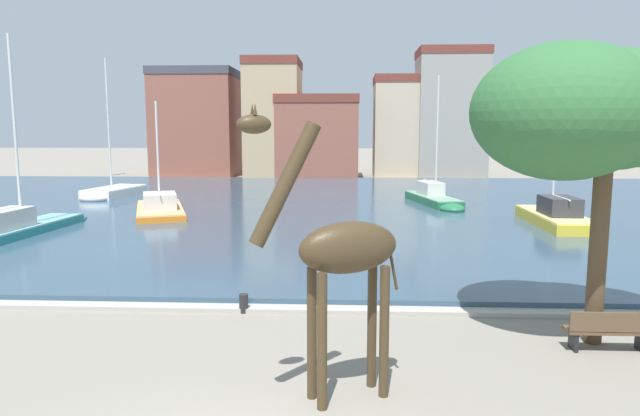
{
  "coord_description": "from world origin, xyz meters",
  "views": [
    {
      "loc": [
        1.87,
        -6.89,
        4.76
      ],
      "look_at": [
        0.95,
        11.76,
        2.2
      ],
      "focal_mm": 31.63,
      "sensor_mm": 36.0,
      "label": 1
    }
  ],
  "objects_px": {
    "sailboat_yellow": "(552,217)",
    "sailboat_teal": "(21,229)",
    "mooring_bollard": "(244,303)",
    "giraffe_statue": "(341,254)",
    "sailboat_orange": "(160,209)",
    "shade_tree": "(595,113)",
    "sailboat_green": "(435,200)",
    "sailboat_white": "(111,194)",
    "park_bench": "(609,330)"
  },
  "relations": [
    {
      "from": "sailboat_yellow",
      "to": "sailboat_teal",
      "type": "bearing_deg",
      "value": -170.23
    },
    {
      "from": "sailboat_teal",
      "to": "mooring_bollard",
      "type": "height_order",
      "value": "sailboat_teal"
    },
    {
      "from": "giraffe_statue",
      "to": "sailboat_teal",
      "type": "bearing_deg",
      "value": 135.12
    },
    {
      "from": "sailboat_orange",
      "to": "sailboat_teal",
      "type": "height_order",
      "value": "sailboat_teal"
    },
    {
      "from": "shade_tree",
      "to": "mooring_bollard",
      "type": "xyz_separation_m",
      "value": [
        -8.02,
        1.72,
        -4.89
      ]
    },
    {
      "from": "sailboat_teal",
      "to": "sailboat_green",
      "type": "relative_size",
      "value": 1.21
    },
    {
      "from": "sailboat_yellow",
      "to": "sailboat_white",
      "type": "distance_m",
      "value": 28.05
    },
    {
      "from": "sailboat_orange",
      "to": "park_bench",
      "type": "relative_size",
      "value": 4.6
    },
    {
      "from": "sailboat_white",
      "to": "shade_tree",
      "type": "xyz_separation_m",
      "value": [
        21.55,
        -25.13,
        4.66
      ]
    },
    {
      "from": "giraffe_statue",
      "to": "sailboat_orange",
      "type": "height_order",
      "value": "sailboat_orange"
    },
    {
      "from": "park_bench",
      "to": "sailboat_teal",
      "type": "bearing_deg",
      "value": 149.68
    },
    {
      "from": "sailboat_yellow",
      "to": "park_bench",
      "type": "height_order",
      "value": "sailboat_yellow"
    },
    {
      "from": "mooring_bollard",
      "to": "sailboat_green",
      "type": "bearing_deg",
      "value": 68.42
    },
    {
      "from": "sailboat_yellow",
      "to": "mooring_bollard",
      "type": "relative_size",
      "value": 16.1
    },
    {
      "from": "sailboat_yellow",
      "to": "sailboat_white",
      "type": "height_order",
      "value": "sailboat_white"
    },
    {
      "from": "sailboat_orange",
      "to": "giraffe_statue",
      "type": "bearing_deg",
      "value": -63.8
    },
    {
      "from": "sailboat_orange",
      "to": "sailboat_yellow",
      "type": "height_order",
      "value": "sailboat_yellow"
    },
    {
      "from": "shade_tree",
      "to": "park_bench",
      "type": "xyz_separation_m",
      "value": [
        0.38,
        -0.52,
        -4.65
      ]
    },
    {
      "from": "sailboat_teal",
      "to": "shade_tree",
      "type": "distance_m",
      "value": 23.07
    },
    {
      "from": "sailboat_teal",
      "to": "shade_tree",
      "type": "bearing_deg",
      "value": -29.66
    },
    {
      "from": "sailboat_white",
      "to": "sailboat_teal",
      "type": "relative_size",
      "value": 0.98
    },
    {
      "from": "sailboat_green",
      "to": "mooring_bollard",
      "type": "distance_m",
      "value": 22.11
    },
    {
      "from": "sailboat_yellow",
      "to": "sailboat_green",
      "type": "xyz_separation_m",
      "value": [
        -4.64,
        6.89,
        -0.02
      ]
    },
    {
      "from": "sailboat_orange",
      "to": "sailboat_yellow",
      "type": "relative_size",
      "value": 1.03
    },
    {
      "from": "sailboat_orange",
      "to": "sailboat_green",
      "type": "distance_m",
      "value": 16.41
    },
    {
      "from": "sailboat_white",
      "to": "sailboat_orange",
      "type": "bearing_deg",
      "value": -50.78
    },
    {
      "from": "park_bench",
      "to": "sailboat_yellow",
      "type": "bearing_deg",
      "value": 74.65
    },
    {
      "from": "sailboat_yellow",
      "to": "sailboat_teal",
      "type": "xyz_separation_m",
      "value": [
        -24.39,
        -4.2,
        -0.06
      ]
    },
    {
      "from": "giraffe_statue",
      "to": "shade_tree",
      "type": "relative_size",
      "value": 0.78
    },
    {
      "from": "giraffe_statue",
      "to": "sailboat_teal",
      "type": "height_order",
      "value": "sailboat_teal"
    },
    {
      "from": "giraffe_statue",
      "to": "sailboat_orange",
      "type": "xyz_separation_m",
      "value": [
        -10.32,
        20.98,
        -2.18
      ]
    },
    {
      "from": "giraffe_statue",
      "to": "park_bench",
      "type": "xyz_separation_m",
      "value": [
        5.8,
        2.46,
        -2.16
      ]
    },
    {
      "from": "sailboat_orange",
      "to": "sailboat_green",
      "type": "height_order",
      "value": "sailboat_green"
    },
    {
      "from": "sailboat_white",
      "to": "sailboat_teal",
      "type": "bearing_deg",
      "value": -82.18
    },
    {
      "from": "sailboat_teal",
      "to": "park_bench",
      "type": "height_order",
      "value": "sailboat_teal"
    },
    {
      "from": "sailboat_white",
      "to": "sailboat_teal",
      "type": "xyz_separation_m",
      "value": [
        1.92,
        -13.94,
        0.02
      ]
    },
    {
      "from": "mooring_bollard",
      "to": "sailboat_yellow",
      "type": "bearing_deg",
      "value": 46.95
    },
    {
      "from": "shade_tree",
      "to": "park_bench",
      "type": "bearing_deg",
      "value": -53.8
    },
    {
      "from": "giraffe_statue",
      "to": "sailboat_teal",
      "type": "distance_m",
      "value": 20.19
    },
    {
      "from": "sailboat_teal",
      "to": "sailboat_green",
      "type": "xyz_separation_m",
      "value": [
        19.75,
        11.09,
        0.04
      ]
    },
    {
      "from": "sailboat_teal",
      "to": "mooring_bollard",
      "type": "bearing_deg",
      "value": -39.17
    },
    {
      "from": "park_bench",
      "to": "shade_tree",
      "type": "bearing_deg",
      "value": 126.2
    },
    {
      "from": "sailboat_white",
      "to": "shade_tree",
      "type": "height_order",
      "value": "sailboat_white"
    },
    {
      "from": "sailboat_orange",
      "to": "shade_tree",
      "type": "xyz_separation_m",
      "value": [
        15.73,
        -18.0,
        4.67
      ]
    },
    {
      "from": "giraffe_statue",
      "to": "sailboat_yellow",
      "type": "relative_size",
      "value": 0.64
    },
    {
      "from": "sailboat_orange",
      "to": "sailboat_green",
      "type": "relative_size",
      "value": 1.03
    },
    {
      "from": "shade_tree",
      "to": "sailboat_yellow",
      "type": "bearing_deg",
      "value": 72.84
    },
    {
      "from": "sailboat_green",
      "to": "park_bench",
      "type": "xyz_separation_m",
      "value": [
        0.27,
        -22.8,
        -0.06
      ]
    },
    {
      "from": "sailboat_yellow",
      "to": "mooring_bollard",
      "type": "height_order",
      "value": "sailboat_yellow"
    },
    {
      "from": "sailboat_orange",
      "to": "mooring_bollard",
      "type": "xyz_separation_m",
      "value": [
        7.72,
        -16.28,
        -0.22
      ]
    }
  ]
}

